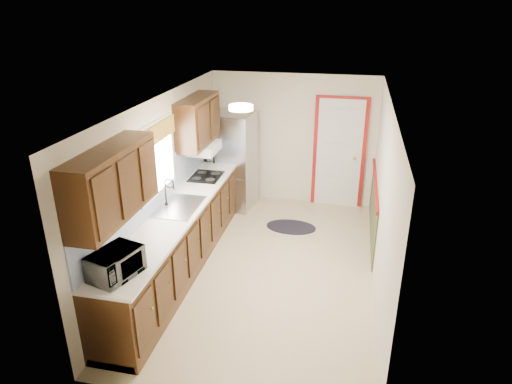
% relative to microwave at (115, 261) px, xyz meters
% --- Properties ---
extents(room_shell, '(3.20, 5.20, 2.52)m').
position_rel_microwave_xyz_m(room_shell, '(1.20, 1.95, 0.08)').
color(room_shell, beige).
rests_on(room_shell, ground).
extents(kitchen_run, '(0.63, 4.00, 2.20)m').
position_rel_microwave_xyz_m(kitchen_run, '(-0.04, 1.66, -0.31)').
color(kitchen_run, '#321B0B').
rests_on(kitchen_run, ground).
extents(back_wall_trim, '(1.12, 2.30, 2.08)m').
position_rel_microwave_xyz_m(back_wall_trim, '(2.19, 4.16, -0.23)').
color(back_wall_trim, maroon).
rests_on(back_wall_trim, ground).
extents(ceiling_fixture, '(0.30, 0.30, 0.06)m').
position_rel_microwave_xyz_m(ceiling_fixture, '(0.90, 1.75, 1.24)').
color(ceiling_fixture, '#FFD88C').
rests_on(ceiling_fixture, room_shell).
extents(microwave, '(0.43, 0.59, 0.36)m').
position_rel_microwave_xyz_m(microwave, '(0.00, 0.00, 0.00)').
color(microwave, white).
rests_on(microwave, kitchen_run).
extents(refrigerator, '(0.81, 0.78, 1.76)m').
position_rel_microwave_xyz_m(refrigerator, '(0.18, 3.98, -0.24)').
color(refrigerator, '#B7B7BC').
rests_on(refrigerator, ground).
extents(rug, '(0.86, 0.57, 0.01)m').
position_rel_microwave_xyz_m(rug, '(1.37, 3.29, -1.11)').
color(rug, black).
rests_on(rug, ground).
extents(cooktop, '(0.47, 0.56, 0.02)m').
position_rel_microwave_xyz_m(cooktop, '(0.01, 2.93, -0.17)').
color(cooktop, black).
rests_on(cooktop, kitchen_run).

